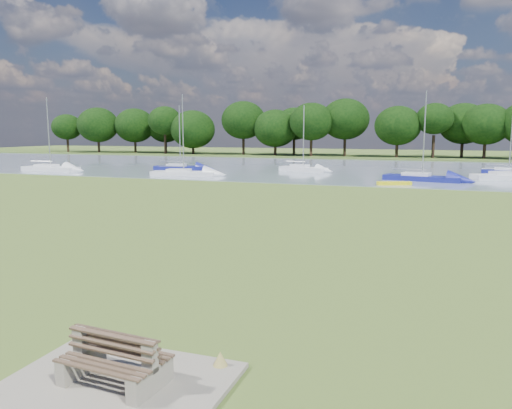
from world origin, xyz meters
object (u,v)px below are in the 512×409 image
(sailboat_1, at_px, (303,167))
(sailboat_2, at_px, (510,175))
(sailboat_4, at_px, (180,166))
(kayak, at_px, (394,183))
(bench_pair, at_px, (115,361))
(sailboat_0, at_px, (508,171))
(sailboat_5, at_px, (183,172))
(sailboat_7, at_px, (421,176))
(sailboat_3, at_px, (50,167))

(sailboat_1, bearing_deg, sailboat_2, 9.93)
(sailboat_2, xyz_separation_m, sailboat_4, (-36.34, -0.56, -0.00))
(kayak, bearing_deg, sailboat_2, 19.36)
(bench_pair, bearing_deg, sailboat_2, 79.49)
(sailboat_0, height_order, sailboat_5, sailboat_5)
(sailboat_1, bearing_deg, kayak, -29.51)
(bench_pair, xyz_separation_m, sailboat_7, (4.46, 42.67, -0.04))
(sailboat_5, relative_size, sailboat_7, 1.00)
(bench_pair, height_order, sailboat_2, sailboat_2)
(sailboat_0, bearing_deg, sailboat_4, -167.40)
(sailboat_0, distance_m, sailboat_7, 13.33)
(bench_pair, distance_m, sailboat_5, 44.60)
(sailboat_0, bearing_deg, sailboat_5, -155.65)
(kayak, height_order, sailboat_1, sailboat_1)
(sailboat_2, bearing_deg, sailboat_4, 158.84)
(sailboat_0, bearing_deg, sailboat_3, -162.66)
(sailboat_2, height_order, sailboat_4, sailboat_2)
(sailboat_1, height_order, sailboat_4, sailboat_4)
(sailboat_4, xyz_separation_m, sailboat_7, (28.09, -3.98, -0.00))
(bench_pair, bearing_deg, kayak, 91.09)
(sailboat_4, height_order, sailboat_7, sailboat_7)
(sailboat_7, bearing_deg, sailboat_0, 61.68)
(kayak, distance_m, sailboat_5, 22.08)
(bench_pair, distance_m, sailboat_2, 48.88)
(sailboat_4, relative_size, sailboat_7, 0.91)
(sailboat_1, relative_size, sailboat_4, 0.99)
(sailboat_3, distance_m, sailboat_4, 15.24)
(kayak, height_order, sailboat_3, sailboat_3)
(bench_pair, height_order, sailboat_5, sailboat_5)
(bench_pair, height_order, kayak, bench_pair)
(bench_pair, distance_m, sailboat_4, 52.28)
(sailboat_5, bearing_deg, sailboat_2, 2.39)
(sailboat_1, xyz_separation_m, sailboat_5, (-10.69, -9.59, -0.06))
(sailboat_1, bearing_deg, sailboat_4, -152.31)
(sailboat_1, xyz_separation_m, sailboat_3, (-28.35, -9.60, -0.00))
(bench_pair, bearing_deg, sailboat_1, 104.84)
(sailboat_3, height_order, sailboat_5, sailboat_3)
(bench_pair, xyz_separation_m, sailboat_1, (-8.99, 49.60, -0.00))
(bench_pair, relative_size, sailboat_1, 0.27)
(sailboat_1, height_order, sailboat_7, sailboat_7)
(sailboat_0, bearing_deg, kayak, -123.26)
(sailboat_0, relative_size, sailboat_5, 0.81)
(sailboat_0, distance_m, sailboat_3, 52.11)
(sailboat_2, height_order, sailboat_3, sailboat_2)
(sailboat_0, height_order, sailboat_7, sailboat_7)
(sailboat_2, distance_m, sailboat_7, 9.41)
(kayak, distance_m, sailboat_3, 39.70)
(sailboat_0, height_order, sailboat_3, sailboat_3)
(sailboat_3, bearing_deg, kayak, -2.84)
(bench_pair, relative_size, sailboat_0, 0.30)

